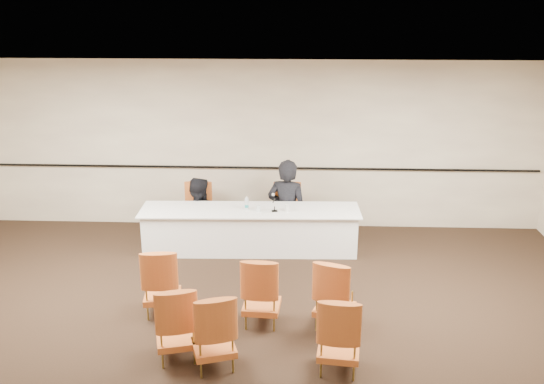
{
  "coord_description": "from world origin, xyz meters",
  "views": [
    {
      "loc": [
        0.66,
        -6.43,
        4.05
      ],
      "look_at": [
        0.26,
        2.6,
        1.09
      ],
      "focal_mm": 40.0,
      "sensor_mm": 36.0,
      "label": 1
    }
  ],
  "objects": [
    {
      "name": "aud_chair_front_right",
      "position": [
        1.15,
        0.43,
        0.47
      ],
      "size": [
        0.64,
        0.64,
        0.95
      ],
      "primitive_type": null,
      "rotation": [
        0.0,
        0.0,
        -0.33
      ],
      "color": "#C46B23",
      "rests_on": "ground"
    },
    {
      "name": "aud_chair_front_mid",
      "position": [
        0.22,
        0.47,
        0.47
      ],
      "size": [
        0.54,
        0.54,
        0.95
      ],
      "primitive_type": null,
      "rotation": [
        0.0,
        0.0,
        -0.07
      ],
      "color": "#C46B23",
      "rests_on": "ground"
    },
    {
      "name": "coffee_cup",
      "position": [
        0.49,
        2.75,
        0.78
      ],
      "size": [
        0.1,
        0.1,
        0.12
      ],
      "primitive_type": "cylinder",
      "rotation": [
        0.0,
        0.0,
        -0.3
      ],
      "color": "silver",
      "rests_on": "panel_table"
    },
    {
      "name": "drinking_glass",
      "position": [
        0.03,
        2.73,
        0.76
      ],
      "size": [
        0.08,
        0.08,
        0.1
      ],
      "primitive_type": "cylinder",
      "rotation": [
        0.0,
        0.0,
        -0.29
      ],
      "color": "silver",
      "rests_on": "panel_table"
    },
    {
      "name": "panelist_second_chair",
      "position": [
        -1.07,
        3.33,
        0.47
      ],
      "size": [
        0.52,
        0.52,
        0.95
      ],
      "primitive_type": null,
      "rotation": [
        0.0,
        0.0,
        0.03
      ],
      "color": "#C46B23",
      "rests_on": "ground"
    },
    {
      "name": "ceiling",
      "position": [
        0.0,
        0.0,
        3.0
      ],
      "size": [
        10.0,
        10.0,
        0.0
      ],
      "primitive_type": "plane",
      "rotation": [
        3.14,
        0.0,
        0.0
      ],
      "color": "silver",
      "rests_on": "ground"
    },
    {
      "name": "papers",
      "position": [
        0.21,
        2.77,
        0.72
      ],
      "size": [
        0.35,
        0.29,
        0.0
      ],
      "primitive_type": "cube",
      "rotation": [
        0.0,
        0.0,
        0.28
      ],
      "color": "silver",
      "rests_on": "panel_table"
    },
    {
      "name": "aud_chair_back_left",
      "position": [
        -0.72,
        -0.35,
        0.47
      ],
      "size": [
        0.61,
        0.61,
        0.95
      ],
      "primitive_type": null,
      "rotation": [
        0.0,
        0.0,
        0.27
      ],
      "color": "#C46B23",
      "rests_on": "ground"
    },
    {
      "name": "wall_back",
      "position": [
        0.0,
        4.0,
        1.5
      ],
      "size": [
        10.0,
        0.04,
        3.0
      ],
      "primitive_type": "cube",
      "color": "#B6A38F",
      "rests_on": "ground"
    },
    {
      "name": "wall_rail",
      "position": [
        0.0,
        3.96,
        1.1
      ],
      "size": [
        9.8,
        0.04,
        0.03
      ],
      "primitive_type": "cube",
      "color": "black",
      "rests_on": "wall_back"
    },
    {
      "name": "microphone",
      "position": [
        0.29,
        2.73,
        0.85
      ],
      "size": [
        0.13,
        0.21,
        0.27
      ],
      "primitive_type": null,
      "rotation": [
        0.0,
        0.0,
        0.2
      ],
      "color": "black",
      "rests_on": "panel_table"
    },
    {
      "name": "aud_chair_front_left",
      "position": [
        -1.11,
        0.68,
        0.47
      ],
      "size": [
        0.55,
        0.55,
        0.95
      ],
      "primitive_type": null,
      "rotation": [
        0.0,
        0.0,
        0.11
      ],
      "color": "#C46B23",
      "rests_on": "ground"
    },
    {
      "name": "panelist_main_chair",
      "position": [
        0.48,
        3.38,
        0.47
      ],
      "size": [
        0.52,
        0.52,
        0.95
      ],
      "primitive_type": null,
      "rotation": [
        0.0,
        0.0,
        0.03
      ],
      "color": "#C46B23",
      "rests_on": "ground"
    },
    {
      "name": "panel_table",
      "position": [
        -0.11,
        2.82,
        0.36
      ],
      "size": [
        3.6,
        0.94,
        0.71
      ],
      "primitive_type": null,
      "rotation": [
        0.0,
        0.0,
        0.03
      ],
      "color": "white",
      "rests_on": "ground"
    },
    {
      "name": "panelist_second",
      "position": [
        -1.07,
        3.33,
        0.29
      ],
      "size": [
        0.79,
        0.62,
        1.6
      ],
      "primitive_type": "imported",
      "rotation": [
        0.0,
        0.0,
        3.12
      ],
      "color": "black",
      "rests_on": "ground"
    },
    {
      "name": "aud_chair_back_mid",
      "position": [
        -0.26,
        -0.51,
        0.47
      ],
      "size": [
        0.63,
        0.63,
        0.95
      ],
      "primitive_type": null,
      "rotation": [
        0.0,
        0.0,
        0.31
      ],
      "color": "#C46B23",
      "rests_on": "ground"
    },
    {
      "name": "floor",
      "position": [
        0.0,
        0.0,
        0.0
      ],
      "size": [
        10.0,
        10.0,
        0.0
      ],
      "primitive_type": "plane",
      "color": "black",
      "rests_on": "ground"
    },
    {
      "name": "panelist_main",
      "position": [
        0.48,
        3.38,
        0.45
      ],
      "size": [
        0.8,
        0.63,
        1.93
      ],
      "primitive_type": "imported",
      "rotation": [
        0.0,
        0.0,
        2.87
      ],
      "color": "black",
      "rests_on": "ground"
    },
    {
      "name": "aud_chair_back_right",
      "position": [
        1.14,
        -0.51,
        0.47
      ],
      "size": [
        0.55,
        0.55,
        0.95
      ],
      "primitive_type": null,
      "rotation": [
        0.0,
        0.0,
        -0.11
      ],
      "color": "#C46B23",
      "rests_on": "ground"
    },
    {
      "name": "water_bottle",
      "position": [
        -0.17,
        2.82,
        0.82
      ],
      "size": [
        0.07,
        0.07,
        0.22
      ],
      "primitive_type": null,
      "rotation": [
        0.0,
        0.0,
        -0.14
      ],
      "color": "teal",
      "rests_on": "panel_table"
    }
  ]
}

